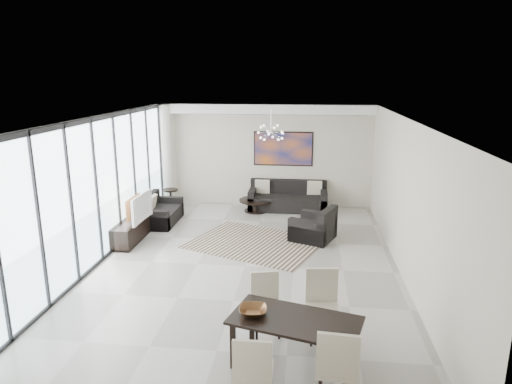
# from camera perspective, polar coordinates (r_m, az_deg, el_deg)

# --- Properties ---
(room_shell) EXTENTS (6.00, 9.00, 2.90)m
(room_shell) POSITION_cam_1_polar(r_m,az_deg,el_deg) (8.63, 1.59, -0.54)
(room_shell) COLOR #A8A39B
(room_shell) RESTS_ON ground
(window_wall) EXTENTS (0.37, 8.95, 2.90)m
(window_wall) POSITION_cam_1_polar(r_m,az_deg,el_deg) (9.48, -18.81, 0.17)
(window_wall) COLOR white
(window_wall) RESTS_ON floor
(soffit) EXTENTS (5.98, 0.40, 0.26)m
(soffit) POSITION_cam_1_polar(r_m,az_deg,el_deg) (12.69, 1.17, 10.33)
(soffit) COLOR white
(soffit) RESTS_ON room_shell
(painting) EXTENTS (1.68, 0.04, 0.98)m
(painting) POSITION_cam_1_polar(r_m,az_deg,el_deg) (12.96, 3.43, 5.41)
(painting) COLOR #C9601B
(painting) RESTS_ON room_shell
(chandelier) EXTENTS (0.66, 0.66, 0.71)m
(chandelier) POSITION_cam_1_polar(r_m,az_deg,el_deg) (10.92, 1.88, 7.45)
(chandelier) COLOR silver
(chandelier) RESTS_ON room_shell
(rug) EXTENTS (3.34, 2.99, 0.01)m
(rug) POSITION_cam_1_polar(r_m,az_deg,el_deg) (10.34, -0.02, -6.38)
(rug) COLOR black
(rug) RESTS_ON floor
(coffee_table) EXTENTS (0.95, 0.95, 0.33)m
(coffee_table) POSITION_cam_1_polar(r_m,az_deg,el_deg) (12.64, 0.03, -1.59)
(coffee_table) COLOR black
(coffee_table) RESTS_ON floor
(bowl_coffee) EXTENTS (0.25, 0.25, 0.07)m
(bowl_coffee) POSITION_cam_1_polar(r_m,az_deg,el_deg) (12.67, -0.10, -0.72)
(bowl_coffee) COLOR brown
(bowl_coffee) RESTS_ON coffee_table
(sofa_main) EXTENTS (2.16, 0.89, 0.79)m
(sofa_main) POSITION_cam_1_polar(r_m,az_deg,el_deg) (12.85, 4.00, -1.00)
(sofa_main) COLOR black
(sofa_main) RESTS_ON floor
(loveseat) EXTENTS (0.80, 1.43, 0.72)m
(loveseat) POSITION_cam_1_polar(r_m,az_deg,el_deg) (11.91, -11.99, -2.65)
(loveseat) COLOR black
(loveseat) RESTS_ON floor
(armchair) EXTENTS (1.15, 1.17, 0.77)m
(armchair) POSITION_cam_1_polar(r_m,az_deg,el_deg) (10.57, 7.31, -4.55)
(armchair) COLOR black
(armchair) RESTS_ON floor
(side_table) EXTENTS (0.42, 0.42, 0.58)m
(side_table) POSITION_cam_1_polar(r_m,az_deg,el_deg) (12.99, -10.62, -0.47)
(side_table) COLOR black
(side_table) RESTS_ON floor
(tv_console) EXTENTS (0.43, 1.53, 0.48)m
(tv_console) POSITION_cam_1_polar(r_m,az_deg,el_deg) (10.81, -15.25, -4.65)
(tv_console) COLOR black
(tv_console) RESTS_ON floor
(television) EXTENTS (0.18, 1.07, 0.61)m
(television) POSITION_cam_1_polar(r_m,az_deg,el_deg) (10.61, -14.60, -1.87)
(television) COLOR gray
(television) RESTS_ON tv_console
(dining_table) EXTENTS (1.80, 1.23, 0.68)m
(dining_table) POSITION_cam_1_polar(r_m,az_deg,el_deg) (6.06, 4.91, -16.28)
(dining_table) COLOR black
(dining_table) RESTS_ON floor
(dining_chair_sw) EXTENTS (0.44, 0.44, 0.94)m
(dining_chair_sw) POSITION_cam_1_polar(r_m,az_deg,el_deg) (5.40, -0.38, -21.15)
(dining_chair_sw) COLOR beige
(dining_chair_sw) RESTS_ON floor
(dining_chair_se) EXTENTS (0.50, 0.50, 1.01)m
(dining_chair_se) POSITION_cam_1_polar(r_m,az_deg,el_deg) (5.47, 10.16, -20.36)
(dining_chair_se) COLOR beige
(dining_chair_se) RESTS_ON floor
(dining_chair_nw) EXTENTS (0.50, 0.50, 0.90)m
(dining_chair_nw) POSITION_cam_1_polar(r_m,az_deg,el_deg) (6.83, 1.21, -13.20)
(dining_chair_nw) COLOR beige
(dining_chair_nw) RESTS_ON floor
(dining_chair_ne) EXTENTS (0.52, 0.52, 1.01)m
(dining_chair_ne) POSITION_cam_1_polar(r_m,az_deg,el_deg) (6.75, 8.30, -13.08)
(dining_chair_ne) COLOR beige
(dining_chair_ne) RESTS_ON floor
(bowl_dining) EXTENTS (0.39, 0.39, 0.09)m
(bowl_dining) POSITION_cam_1_polar(r_m,az_deg,el_deg) (6.08, -0.37, -14.62)
(bowl_dining) COLOR brown
(bowl_dining) RESTS_ON dining_table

